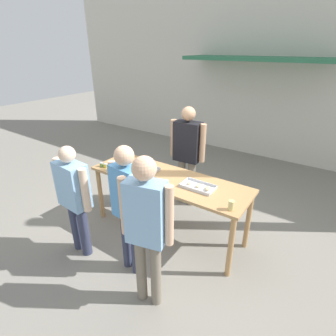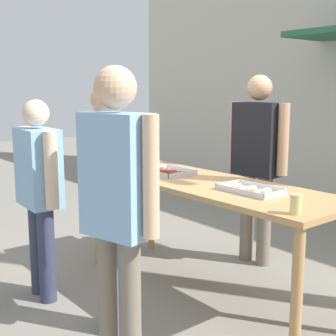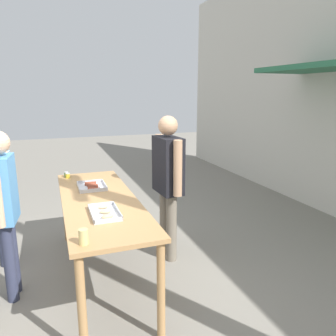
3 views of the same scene
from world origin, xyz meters
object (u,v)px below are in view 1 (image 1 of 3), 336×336
Objects in this scene: beer_cup at (231,205)px; person_customer_holding_hotdog at (74,194)px; person_customer_with_cup at (146,223)px; food_tray_sausages at (144,170)px; person_customer_waiting_in_line at (127,201)px; person_server_behind_table at (187,149)px; condiment_jar_mustard at (102,165)px; condiment_jar_ketchup at (106,166)px; food_tray_buns at (199,187)px.

person_customer_holding_hotdog is (-1.81, -0.78, -0.06)m from beer_cup.
person_customer_with_cup is (1.28, -0.10, 0.15)m from person_customer_holding_hotdog.
person_customer_waiting_in_line is (0.48, -0.89, 0.09)m from food_tray_sausages.
person_server_behind_table is (0.24, 0.88, 0.11)m from food_tray_sausages.
food_tray_sausages is at bearing 21.79° from condiment_jar_mustard.
condiment_jar_ketchup is at bearing -44.32° from person_customer_with_cup.
person_customer_waiting_in_line reaches higher than food_tray_sausages.
person_customer_with_cup is at bearing -121.00° from beer_cup.
person_customer_holding_hotdog reaches higher than condiment_jar_mustard.
person_server_behind_table is at bearing 128.39° from food_tray_buns.
food_tray_sausages is 0.23× the size of person_server_behind_table.
person_customer_with_cup reaches higher than food_tray_sausages.
condiment_jar_ketchup is at bearing -69.40° from person_customer_holding_hotdog.
condiment_jar_ketchup is 0.57× the size of beer_cup.
beer_cup is 1.19m from person_customer_waiting_in_line.
condiment_jar_ketchup is 2.04m from beer_cup.
food_tray_sausages is 1.49m from person_customer_with_cup.
beer_cup reaches higher than food_tray_buns.
condiment_jar_mustard reaches higher than food_tray_buns.
person_customer_holding_hotdog reaches higher than food_tray_buns.
condiment_jar_mustard is 0.04× the size of person_customer_waiting_in_line.
food_tray_sausages is 0.69m from condiment_jar_mustard.
condiment_jar_mustard is (-1.57, -0.26, 0.02)m from food_tray_buns.
food_tray_buns is 0.61m from beer_cup.
person_customer_holding_hotdog is (-1.26, -1.03, -0.02)m from food_tray_buns.
person_customer_waiting_in_line is at bearing -147.59° from beer_cup.
condiment_jar_ketchup is 1.38m from person_server_behind_table.
condiment_jar_mustard is 0.04× the size of person_server_behind_table.
person_customer_waiting_in_line is (-1.01, -0.64, 0.04)m from beer_cup.
condiment_jar_mustard is 0.57× the size of beer_cup.
condiment_jar_mustard is 0.04× the size of person_customer_with_cup.
condiment_jar_mustard is (-0.64, -0.26, 0.02)m from food_tray_sausages.
person_server_behind_table is at bearing 54.60° from condiment_jar_ketchup.
condiment_jar_mustard is at bearing -179.79° from beer_cup.
condiment_jar_ketchup is at bearing -170.66° from food_tray_buns.
food_tray_buns is (0.93, 0.00, 0.00)m from food_tray_sausages.
person_customer_waiting_in_line is at bearing -117.19° from food_tray_buns.
condiment_jar_ketchup is 0.04× the size of person_customer_holding_hotdog.
person_server_behind_table is (0.80, 1.12, 0.09)m from condiment_jar_ketchup.
food_tray_buns reaches higher than food_tray_sausages.
condiment_jar_mustard is 0.84m from person_customer_holding_hotdog.
beer_cup is at bearing -0.12° from condiment_jar_ketchup.
person_customer_with_cup reaches higher than person_customer_holding_hotdog.
food_tray_buns is 1.00m from person_customer_waiting_in_line.
person_server_behind_table reaches higher than condiment_jar_ketchup.
beer_cup is at bearing -142.54° from person_customer_waiting_in_line.
food_tray_buns is 6.62× the size of condiment_jar_ketchup.
food_tray_buns is at bearing -136.76° from person_customer_holding_hotdog.
person_customer_waiting_in_line is (-0.46, -0.89, 0.08)m from food_tray_buns.
condiment_jar_mustard is 0.08m from condiment_jar_ketchup.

